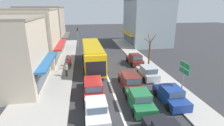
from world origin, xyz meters
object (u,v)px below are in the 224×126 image
(traffic_light_downstreet, at_px, (78,34))
(street_tree_right, at_px, (149,52))
(city_bus, at_px, (92,54))
(pedestrian_with_handbag_near, at_px, (70,60))
(pedestrian_browsing_midblock, at_px, (66,69))
(parked_hatchback_kerb_second, at_px, (148,73))
(directional_road_sign, at_px, (184,71))
(wagon_queue_gap_filler, at_px, (130,81))
(parked_sedan_kerb_front, at_px, (171,95))
(sedan_adjacent_lane_lead, at_px, (96,110))
(sedan_adjacent_lane_trail, at_px, (140,100))
(pedestrian_far_walker, at_px, (69,62))
(wagon_behind_bus_near, at_px, (93,87))
(parked_hatchback_kerb_third, at_px, (135,60))

(traffic_light_downstreet, height_order, street_tree_right, street_tree_right)
(city_bus, height_order, pedestrian_with_handbag_near, city_bus)
(pedestrian_with_handbag_near, xyz_separation_m, pedestrian_browsing_midblock, (-0.31, -3.77, -0.00))
(parked_hatchback_kerb_second, height_order, street_tree_right, street_tree_right)
(directional_road_sign, height_order, pedestrian_browsing_midblock, directional_road_sign)
(wagon_queue_gap_filler, relative_size, pedestrian_browsing_midblock, 2.80)
(wagon_queue_gap_filler, xyz_separation_m, pedestrian_browsing_midblock, (-6.87, 3.97, 0.32))
(parked_sedan_kerb_front, bearing_deg, directional_road_sign, 18.34)
(sedan_adjacent_lane_lead, xyz_separation_m, directional_road_sign, (8.00, 1.58, 2.04))
(sedan_adjacent_lane_lead, height_order, sedan_adjacent_lane_trail, same)
(traffic_light_downstreet, height_order, pedestrian_browsing_midblock, traffic_light_downstreet)
(sedan_adjacent_lane_trail, height_order, traffic_light_downstreet, traffic_light_downstreet)
(sedan_adjacent_lane_lead, relative_size, traffic_light_downstreet, 1.00)
(sedan_adjacent_lane_trail, bearing_deg, pedestrian_far_walker, 121.94)
(wagon_behind_bus_near, bearing_deg, pedestrian_browsing_midblock, 120.51)
(sedan_adjacent_lane_lead, bearing_deg, sedan_adjacent_lane_trail, 13.17)
(directional_road_sign, distance_m, pedestrian_far_walker, 14.56)
(parked_hatchback_kerb_second, bearing_deg, city_bus, 139.60)
(street_tree_right, bearing_deg, wagon_queue_gap_filler, -125.67)
(traffic_light_downstreet, bearing_deg, street_tree_right, -52.76)
(parked_hatchback_kerb_second, distance_m, traffic_light_downstreet, 19.54)
(wagon_queue_gap_filler, xyz_separation_m, pedestrian_with_handbag_near, (-6.56, 7.74, 0.32))
(city_bus, bearing_deg, pedestrian_far_walker, -166.34)
(sedan_adjacent_lane_lead, xyz_separation_m, sedan_adjacent_lane_trail, (3.75, 0.88, 0.00))
(sedan_adjacent_lane_lead, height_order, directional_road_sign, directional_road_sign)
(sedan_adjacent_lane_trail, distance_m, pedestrian_far_walker, 12.26)
(parked_hatchback_kerb_third, relative_size, traffic_light_downstreet, 0.89)
(sedan_adjacent_lane_lead, distance_m, parked_sedan_kerb_front, 6.83)
(pedestrian_far_walker, bearing_deg, pedestrian_with_handbag_near, 84.08)
(street_tree_right, bearing_deg, parked_hatchback_kerb_second, -112.73)
(city_bus, bearing_deg, sedan_adjacent_lane_trail, -73.64)
(parked_sedan_kerb_front, distance_m, traffic_light_downstreet, 24.73)
(street_tree_right, bearing_deg, city_bus, 172.15)
(city_bus, relative_size, parked_sedan_kerb_front, 2.59)
(city_bus, relative_size, street_tree_right, 2.39)
(sedan_adjacent_lane_lead, xyz_separation_m, wagon_queue_gap_filler, (3.95, 4.72, 0.08))
(city_bus, xyz_separation_m, parked_hatchback_kerb_third, (6.26, 0.15, -1.17))
(city_bus, distance_m, parked_hatchback_kerb_third, 6.37)
(traffic_light_downstreet, bearing_deg, wagon_behind_bus_near, -85.23)
(city_bus, xyz_separation_m, pedestrian_browsing_midblock, (-3.39, -3.36, -0.81))
(sedan_adjacent_lane_lead, bearing_deg, wagon_queue_gap_filler, 50.02)
(sedan_adjacent_lane_trail, height_order, pedestrian_far_walker, pedestrian_far_walker)
(directional_road_sign, relative_size, pedestrian_browsing_midblock, 2.21)
(parked_sedan_kerb_front, bearing_deg, street_tree_right, 80.14)
(city_bus, bearing_deg, wagon_behind_bus_near, -93.19)
(traffic_light_downstreet, bearing_deg, parked_sedan_kerb_front, -69.97)
(city_bus, bearing_deg, parked_hatchback_kerb_third, 1.38)
(wagon_behind_bus_near, distance_m, wagon_queue_gap_filler, 4.07)
(pedestrian_browsing_midblock, bearing_deg, parked_hatchback_kerb_second, -11.32)
(parked_hatchback_kerb_second, height_order, parked_hatchback_kerb_third, same)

